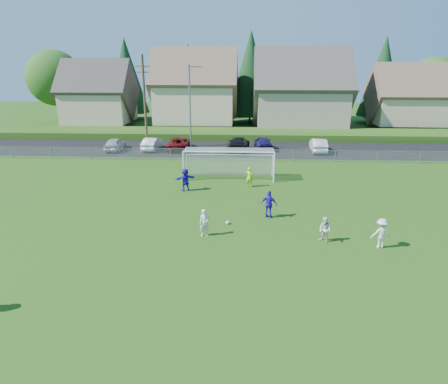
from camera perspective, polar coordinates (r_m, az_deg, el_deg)
The scene contains 22 objects.
ground at distance 18.61m, azimuth -1.32°, elevation -11.88°, with size 160.00×160.00×0.00m, color #193D0C.
asphalt_lot at distance 44.55m, azimuth 1.32°, elevation 6.14°, with size 60.00×60.00×0.00m, color black.
grass_embankment at distance 51.84m, azimuth 1.58°, elevation 8.30°, with size 70.00×6.00×0.80m, color #1E420F.
soccer_ball at distance 24.00m, azimuth 0.51°, elevation -4.36°, with size 0.22×0.22×0.22m, color white.
player_white_a at distance 22.24m, azimuth -2.80°, elevation -4.41°, with size 0.57×0.37×1.56m, color silver.
player_white_b at distance 22.15m, azimuth 14.21°, elevation -5.26°, with size 0.69×0.54×1.43m, color silver.
player_white_c at distance 22.38m, azimuth 21.53°, elevation -5.51°, with size 1.05×0.60×1.62m, color silver.
player_blue_a at distance 24.91m, azimuth 6.47°, elevation -1.75°, with size 1.02×0.42×1.74m, color #2814BD.
player_blue_b at distance 30.05m, azimuth -5.55°, elevation 1.79°, with size 1.61×0.51×1.74m, color #2814BD.
goalkeeper at distance 30.93m, azimuth 3.65°, elevation 2.16°, with size 0.57×0.38×1.58m, color #A9E81B.
car_a at distance 45.49m, azimuth -15.29°, elevation 6.62°, with size 1.61×3.99×1.36m, color #B1B5BA.
car_b at distance 44.82m, azimuth -10.22°, elevation 6.81°, with size 1.43×4.10×1.35m, color white.
car_c at distance 44.63m, azimuth -6.44°, elevation 6.95°, with size 2.28×4.95×1.38m, color maroon.
car_d at distance 43.18m, azimuth 2.07°, elevation 6.79°, with size 2.18×5.36×1.56m, color black.
car_e at distance 44.64m, azimuth 5.60°, elevation 7.02°, with size 1.70×4.23×1.44m, color #1B1750.
car_f at distance 44.34m, azimuth 13.33°, elevation 6.53°, with size 1.51×4.33×1.43m, color white.
soccer_goal at distance 33.03m, azimuth 0.74°, elevation 4.74°, with size 7.42×1.90×2.50m.
chainlink_fence at distance 39.05m, azimuth 1.08°, elevation 5.35°, with size 52.06×0.06×1.20m.
streetlight at distance 42.67m, azimuth -4.80°, elevation 12.13°, with size 1.38×0.18×9.00m.
utility_pole at distance 44.57m, azimuth -11.25°, elevation 12.50°, with size 1.60×0.26×10.00m.
houses_row at distance 58.55m, azimuth 3.86°, elevation 16.24°, with size 53.90×11.45×13.27m.
tree_row at distance 64.83m, azimuth 2.93°, elevation 16.07°, with size 65.98×12.36×13.80m.
Camera 1 is at (1.26, -16.05, 9.33)m, focal length 32.00 mm.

